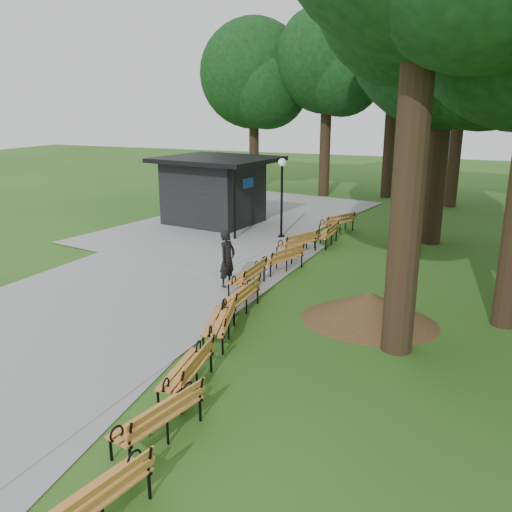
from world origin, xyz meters
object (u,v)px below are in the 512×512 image
at_px(kiosk, 213,190).
at_px(lamp_post, 282,182).
at_px(bench_9, 336,223).
at_px(bench_4, 239,297).
at_px(lawn_tree_4, 450,25).
at_px(bench_2, 186,370).
at_px(bench_7, 297,243).
at_px(bench_3, 219,322).
at_px(bench_6, 282,259).
at_px(bench_1, 157,416).
at_px(dirt_mound, 369,307).
at_px(person, 227,259).
at_px(bench_8, 326,234).
at_px(bench_5, 247,276).
at_px(bench_0, 91,500).

xyz_separation_m(kiosk, lamp_post, (3.92, -1.45, 0.81)).
xyz_separation_m(lamp_post, bench_9, (1.88, 1.83, -1.93)).
xyz_separation_m(lamp_post, bench_4, (1.89, -8.37, -1.93)).
bearing_deg(lawn_tree_4, bench_2, -102.95).
bearing_deg(bench_2, kiosk, -162.74).
bearing_deg(kiosk, bench_7, -26.12).
bearing_deg(bench_3, bench_7, 169.16).
relative_size(bench_3, bench_4, 1.00).
bearing_deg(bench_6, bench_1, 27.61).
xyz_separation_m(dirt_mound, bench_4, (-3.35, -0.77, 0.04)).
bearing_deg(person, bench_1, -154.31).
relative_size(person, bench_2, 0.94).
distance_m(lamp_post, lawn_tree_4, 8.43).
distance_m(bench_1, bench_8, 13.69).
distance_m(bench_3, bench_6, 5.67).
bearing_deg(bench_6, bench_5, 11.40).
distance_m(dirt_mound, bench_8, 7.87).
relative_size(person, bench_9, 0.94).
bearing_deg(kiosk, lawn_tree_4, 8.93).
xyz_separation_m(person, bench_3, (1.47, -3.48, -0.45)).
height_order(kiosk, bench_4, kiosk).
height_order(bench_7, lawn_tree_4, lawn_tree_4).
height_order(person, bench_1, person).
height_order(bench_7, bench_9, same).
height_order(bench_3, bench_7, same).
relative_size(bench_0, bench_9, 1.00).
bearing_deg(lawn_tree_4, bench_4, -111.85).
distance_m(bench_0, bench_9, 17.95).
bearing_deg(bench_2, dirt_mound, 143.94).
bearing_deg(lamp_post, kiosk, 159.70).
xyz_separation_m(kiosk, dirt_mound, (9.16, -9.05, -1.16)).
height_order(bench_9, lawn_tree_4, lawn_tree_4).
distance_m(bench_5, bench_8, 6.21).
relative_size(bench_1, lawn_tree_4, 0.16).
relative_size(bench_3, bench_8, 1.00).
relative_size(person, bench_7, 0.94).
bearing_deg(bench_2, lamp_post, -176.00).
bearing_deg(bench_9, bench_7, 22.47).
xyz_separation_m(bench_0, bench_7, (-1.88, 13.86, 0.00)).
relative_size(kiosk, bench_0, 2.62).
distance_m(dirt_mound, bench_9, 10.01).
distance_m(lamp_post, bench_8, 2.85).
relative_size(dirt_mound, bench_0, 1.57).
bearing_deg(kiosk, bench_2, -56.47).
relative_size(bench_4, bench_7, 1.00).
distance_m(person, bench_5, 0.79).
bearing_deg(bench_0, bench_2, -157.97).
bearing_deg(bench_4, bench_2, 9.07).
xyz_separation_m(person, dirt_mound, (4.55, -1.02, -0.50)).
bearing_deg(bench_7, bench_3, 28.95).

